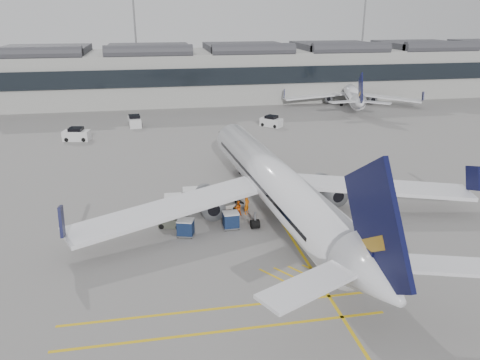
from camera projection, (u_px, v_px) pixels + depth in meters
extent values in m
plane|color=gray|center=(182.00, 245.00, 41.61)|extent=(220.00, 220.00, 0.00)
cube|color=#9E9E99|center=(159.00, 76.00, 106.25)|extent=(200.00, 20.00, 11.00)
cube|color=black|center=(160.00, 78.00, 96.49)|extent=(200.00, 0.50, 3.60)
cube|color=#38383D|center=(158.00, 48.00, 104.13)|extent=(200.00, 18.00, 1.40)
cylinder|color=slate|center=(136.00, 41.00, 115.93)|extent=(0.44, 0.44, 25.00)
cylinder|color=slate|center=(362.00, 38.00, 126.27)|extent=(0.44, 0.44, 25.00)
cube|color=gold|center=(265.00, 196.00, 52.57)|extent=(0.25, 60.00, 0.01)
cylinder|color=silver|center=(274.00, 181.00, 46.75)|extent=(6.89, 33.80, 4.21)
cone|color=silver|center=(229.00, 135.00, 64.00)|extent=(4.55, 4.80, 4.21)
cone|color=silver|center=(377.00, 279.00, 28.93)|extent=(4.63, 5.69, 4.21)
cube|color=silver|center=(170.00, 208.00, 42.95)|extent=(19.11, 11.03, 0.39)
cube|color=silver|center=(377.00, 187.00, 48.18)|extent=(19.44, 8.33, 0.39)
cylinder|color=slate|center=(210.00, 202.00, 46.27)|extent=(2.67, 4.20, 2.35)
cylinder|color=slate|center=(330.00, 190.00, 49.46)|extent=(2.67, 4.20, 2.35)
cube|color=black|center=(376.00, 229.00, 28.47)|extent=(1.02, 8.52, 9.37)
cylinder|color=black|center=(240.00, 171.00, 59.50)|extent=(0.37, 0.74, 0.72)
cylinder|color=black|center=(255.00, 224.00, 44.57)|extent=(0.85, 0.96, 0.90)
cylinder|color=black|center=(309.00, 218.00, 45.95)|extent=(0.85, 0.96, 0.90)
cylinder|color=silver|center=(351.00, 93.00, 102.94)|extent=(10.01, 24.69, 3.11)
cone|color=silver|center=(344.00, 83.00, 116.09)|extent=(3.92, 4.05, 3.11)
cone|color=silver|center=(360.00, 103.00, 89.37)|extent=(4.11, 4.69, 3.11)
cube|color=silver|center=(315.00, 96.00, 102.79)|extent=(14.14, 3.36, 0.29)
cube|color=silver|center=(388.00, 98.00, 101.28)|extent=(13.28, 10.41, 0.29)
cylinder|color=slate|center=(328.00, 98.00, 104.24)|extent=(2.51, 3.35, 1.74)
cylinder|color=slate|center=(372.00, 99.00, 103.32)|extent=(2.51, 3.35, 1.74)
cube|color=black|center=(361.00, 91.00, 89.04)|extent=(2.02, 6.11, 6.93)
cylinder|color=black|center=(345.00, 96.00, 112.64)|extent=(0.37, 0.57, 0.53)
cylinder|color=black|center=(341.00, 104.00, 101.98)|extent=(0.74, 0.80, 0.66)
cylinder|color=black|center=(361.00, 105.00, 101.59)|extent=(0.74, 0.80, 0.66)
cube|color=silver|center=(219.00, 208.00, 48.56)|extent=(4.01, 2.59, 0.69)
cube|color=black|center=(228.00, 199.00, 48.75)|extent=(3.50, 2.09, 1.45)
cube|color=silver|center=(210.00, 203.00, 47.83)|extent=(1.25, 1.49, 0.88)
cylinder|color=black|center=(210.00, 214.00, 47.41)|extent=(0.47, 0.31, 0.43)
cylinder|color=black|center=(205.00, 209.00, 48.54)|extent=(0.47, 0.31, 0.43)
cylinder|color=black|center=(234.00, 208.00, 48.67)|extent=(0.47, 0.31, 0.43)
cylinder|color=black|center=(228.00, 204.00, 49.80)|extent=(0.47, 0.31, 0.43)
cube|color=gray|center=(231.00, 227.00, 44.69)|extent=(1.60, 1.34, 0.11)
cube|color=#122246|center=(231.00, 220.00, 44.44)|extent=(1.46, 1.29, 1.32)
cube|color=silver|center=(231.00, 213.00, 44.21)|extent=(1.51, 1.33, 0.09)
cylinder|color=black|center=(225.00, 230.00, 44.12)|extent=(0.20, 0.10, 0.20)
cylinder|color=black|center=(223.00, 226.00, 45.04)|extent=(0.20, 0.10, 0.20)
cylinder|color=black|center=(239.00, 229.00, 44.39)|extent=(0.20, 0.10, 0.20)
cylinder|color=black|center=(236.00, 224.00, 45.31)|extent=(0.20, 0.10, 0.20)
cube|color=gray|center=(186.00, 234.00, 43.18)|extent=(1.86, 1.68, 0.11)
cube|color=#122246|center=(186.00, 227.00, 42.93)|extent=(1.71, 1.59, 1.33)
cube|color=silver|center=(185.00, 220.00, 42.69)|extent=(1.77, 1.65, 0.09)
cylinder|color=black|center=(178.00, 237.00, 42.79)|extent=(0.22, 0.15, 0.20)
cylinder|color=black|center=(180.00, 232.00, 43.73)|extent=(0.22, 0.15, 0.20)
cylinder|color=black|center=(192.00, 238.00, 42.66)|extent=(0.22, 0.15, 0.20)
cylinder|color=black|center=(194.00, 233.00, 43.60)|extent=(0.22, 0.15, 0.20)
cube|color=gray|center=(192.00, 204.00, 49.70)|extent=(1.95, 1.64, 0.13)
cube|color=#122246|center=(191.00, 197.00, 49.40)|extent=(1.78, 1.57, 1.60)
cube|color=silver|center=(191.00, 189.00, 49.11)|extent=(1.84, 1.63, 0.11)
cylinder|color=black|center=(185.00, 208.00, 49.06)|extent=(0.25, 0.12, 0.24)
cylinder|color=black|center=(184.00, 203.00, 50.20)|extent=(0.25, 0.12, 0.24)
cylinder|color=black|center=(199.00, 207.00, 49.26)|extent=(0.25, 0.12, 0.24)
cylinder|color=black|center=(199.00, 203.00, 50.40)|extent=(0.25, 0.12, 0.24)
cube|color=gray|center=(174.00, 211.00, 48.06)|extent=(1.93, 1.63, 0.13)
cube|color=#122246|center=(173.00, 203.00, 47.76)|extent=(1.77, 1.56, 1.58)
cube|color=silver|center=(173.00, 196.00, 47.48)|extent=(1.82, 1.62, 0.11)
cylinder|color=black|center=(166.00, 215.00, 47.43)|extent=(0.24, 0.12, 0.24)
cylinder|color=black|center=(166.00, 210.00, 48.55)|extent=(0.24, 0.12, 0.24)
cylinder|color=black|center=(181.00, 214.00, 47.61)|extent=(0.24, 0.12, 0.24)
cylinder|color=black|center=(181.00, 209.00, 48.73)|extent=(0.24, 0.12, 0.24)
imported|color=orange|center=(247.00, 205.00, 47.61)|extent=(0.85, 0.87, 2.02)
imported|color=#FF600D|center=(238.00, 208.00, 47.32)|extent=(0.79, 0.62, 1.59)
cube|color=#474B3F|center=(171.00, 222.00, 44.92)|extent=(2.57, 1.97, 0.91)
cube|color=#474B3F|center=(171.00, 217.00, 44.73)|extent=(1.36, 1.36, 0.45)
cylinder|color=black|center=(162.00, 226.00, 44.54)|extent=(0.55, 0.37, 0.51)
cylinder|color=black|center=(165.00, 221.00, 45.64)|extent=(0.55, 0.37, 0.51)
cylinder|color=black|center=(178.00, 227.00, 44.36)|extent=(0.55, 0.37, 0.51)
cylinder|color=black|center=(181.00, 222.00, 45.46)|extent=(0.55, 0.37, 0.51)
cone|color=#F24C0A|center=(237.00, 164.00, 62.55)|extent=(0.38, 0.38, 0.52)
cone|color=#F24C0A|center=(329.00, 201.00, 50.48)|extent=(0.35, 0.35, 0.48)
cube|color=silver|center=(77.00, 135.00, 74.76)|extent=(4.40, 2.78, 1.59)
cube|color=black|center=(76.00, 130.00, 74.43)|extent=(2.37, 2.28, 0.68)
cylinder|color=black|center=(66.00, 140.00, 74.07)|extent=(0.72, 0.38, 0.68)
cylinder|color=black|center=(70.00, 137.00, 75.77)|extent=(0.72, 0.38, 0.68)
cylinder|color=black|center=(84.00, 140.00, 74.05)|extent=(0.72, 0.38, 0.68)
cylinder|color=black|center=(87.00, 137.00, 75.75)|extent=(0.72, 0.38, 0.68)
cube|color=silver|center=(135.00, 122.00, 83.76)|extent=(2.50, 4.27, 1.58)
cube|color=black|center=(134.00, 117.00, 83.43)|extent=(2.15, 2.24, 0.68)
cylinder|color=black|center=(141.00, 126.00, 82.95)|extent=(0.33, 0.70, 0.68)
cylinder|color=black|center=(130.00, 127.00, 82.44)|extent=(0.33, 0.70, 0.68)
cylinder|color=black|center=(139.00, 123.00, 85.38)|extent=(0.33, 0.70, 0.68)
cylinder|color=black|center=(129.00, 123.00, 84.87)|extent=(0.33, 0.70, 0.68)
cube|color=silver|center=(271.00, 122.00, 83.81)|extent=(4.05, 4.05, 1.49)
cube|color=black|center=(271.00, 117.00, 83.50)|extent=(2.63, 2.63, 0.64)
cylinder|color=black|center=(263.00, 125.00, 83.97)|extent=(0.62, 0.61, 0.64)
cylinder|color=black|center=(268.00, 123.00, 85.28)|extent=(0.62, 0.61, 0.64)
cylinder|color=black|center=(275.00, 126.00, 82.62)|extent=(0.62, 0.61, 0.64)
cylinder|color=black|center=(280.00, 125.00, 83.94)|extent=(0.62, 0.61, 0.64)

